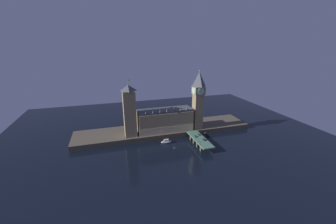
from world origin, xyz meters
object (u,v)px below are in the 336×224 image
(boat_upstream, at_px, (166,142))
(street_lamp_mid, at_px, (205,134))
(clock_tower, at_px, (198,99))
(pedestrian_near_rail, at_px, (198,141))
(victoria_tower, at_px, (130,111))
(street_lamp_near, at_px, (201,142))
(car_northbound_lead, at_px, (195,136))
(car_southbound_lead, at_px, (204,140))
(car_southbound_trail, at_px, (199,135))

(boat_upstream, bearing_deg, street_lamp_mid, -19.25)
(clock_tower, xyz_separation_m, boat_upstream, (-45.86, -17.54, -43.03))
(pedestrian_near_rail, relative_size, street_lamp_mid, 0.24)
(victoria_tower, relative_size, street_lamp_near, 10.65)
(clock_tower, relative_size, boat_upstream, 5.90)
(clock_tower, bearing_deg, street_lamp_mid, -98.28)
(clock_tower, bearing_deg, car_northbound_lead, -117.77)
(car_northbound_lead, bearing_deg, pedestrian_near_rail, -103.02)
(clock_tower, height_order, boat_upstream, clock_tower)
(car_southbound_lead, bearing_deg, victoria_tower, 153.08)
(victoria_tower, xyz_separation_m, car_northbound_lead, (69.41, -27.49, -28.28))
(victoria_tower, height_order, car_southbound_trail, victoria_tower)
(clock_tower, xyz_separation_m, street_lamp_near, (-17.13, -46.66, -33.60))
(car_northbound_lead, bearing_deg, street_lamp_mid, -31.90)
(car_northbound_lead, xyz_separation_m, pedestrian_near_rail, (-2.92, -12.63, 0.16))
(clock_tower, bearing_deg, street_lamp_near, -110.17)
(car_northbound_lead, bearing_deg, car_southbound_lead, -61.39)
(victoria_tower, distance_m, street_lamp_mid, 88.76)
(street_lamp_mid, bearing_deg, pedestrian_near_rail, -150.19)
(car_northbound_lead, height_order, street_lamp_mid, street_lamp_mid)
(car_southbound_trail, bearing_deg, clock_tower, 70.87)
(car_southbound_lead, distance_m, street_lamp_mid, 7.11)
(car_southbound_trail, height_order, boat_upstream, car_southbound_trail)
(car_southbound_lead, xyz_separation_m, street_lamp_mid, (3.32, 5.01, 3.79))
(clock_tower, relative_size, car_southbound_lead, 15.26)
(car_northbound_lead, bearing_deg, car_southbound_trail, 29.08)
(street_lamp_mid, xyz_separation_m, boat_upstream, (-41.22, 14.40, -10.01))
(boat_upstream, bearing_deg, car_northbound_lead, -15.17)
(car_southbound_trail, distance_m, boat_upstream, 38.78)
(car_southbound_lead, relative_size, pedestrian_near_rail, 2.83)
(car_southbound_trail, distance_m, pedestrian_near_rail, 18.14)
(victoria_tower, relative_size, street_lamp_mid, 9.22)
(clock_tower, height_order, street_lamp_near, clock_tower)
(car_southbound_trail, bearing_deg, street_lamp_near, -111.16)
(clock_tower, distance_m, street_lamp_mid, 46.17)
(car_southbound_lead, relative_size, boat_upstream, 0.39)
(car_northbound_lead, height_order, street_lamp_near, street_lamp_near)
(car_southbound_lead, bearing_deg, clock_tower, 77.83)
(car_southbound_trail, bearing_deg, pedestrian_near_rail, -118.90)
(car_southbound_trail, height_order, street_lamp_mid, street_lamp_mid)
(car_southbound_lead, distance_m, boat_upstream, 43.02)
(car_southbound_trail, bearing_deg, street_lamp_mid, -69.65)
(street_lamp_mid, height_order, boat_upstream, street_lamp_mid)
(car_northbound_lead, relative_size, street_lamp_near, 0.70)
(pedestrian_near_rail, relative_size, boat_upstream, 0.14)
(car_southbound_trail, distance_m, street_lamp_near, 25.59)
(clock_tower, relative_size, victoria_tower, 1.10)
(car_northbound_lead, distance_m, pedestrian_near_rail, 12.96)
(pedestrian_near_rail, relative_size, street_lamp_near, 0.27)
(pedestrian_near_rail, distance_m, street_lamp_near, 8.35)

